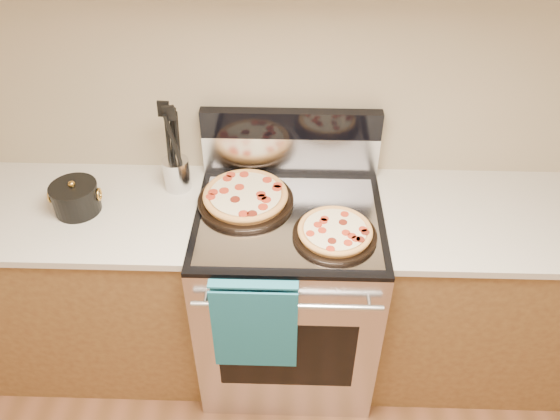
{
  "coord_description": "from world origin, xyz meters",
  "views": [
    {
      "loc": [
        0.02,
        -0.04,
        2.32
      ],
      "look_at": [
        -0.03,
        1.55,
        1.03
      ],
      "focal_mm": 35.0,
      "sensor_mm": 36.0,
      "label": 1
    }
  ],
  "objects_px": {
    "range_body": "(288,294)",
    "saucepan": "(76,199)",
    "pepperoni_pizza_front": "(335,232)",
    "utensil_crock": "(177,174)",
    "pepperoni_pizza_back": "(246,197)"
  },
  "relations": [
    {
      "from": "saucepan",
      "to": "range_body",
      "type": "bearing_deg",
      "value": -1.23
    },
    {
      "from": "pepperoni_pizza_back",
      "to": "range_body",
      "type": "bearing_deg",
      "value": -21.25
    },
    {
      "from": "saucepan",
      "to": "pepperoni_pizza_back",
      "type": "bearing_deg",
      "value": 4.32
    },
    {
      "from": "range_body",
      "to": "pepperoni_pizza_back",
      "type": "relative_size",
      "value": 2.32
    },
    {
      "from": "range_body",
      "to": "pepperoni_pizza_front",
      "type": "distance_m",
      "value": 0.54
    },
    {
      "from": "pepperoni_pizza_front",
      "to": "saucepan",
      "type": "distance_m",
      "value": 1.05
    },
    {
      "from": "range_body",
      "to": "saucepan",
      "type": "bearing_deg",
      "value": 178.77
    },
    {
      "from": "range_body",
      "to": "saucepan",
      "type": "distance_m",
      "value": 1.0
    },
    {
      "from": "range_body",
      "to": "pepperoni_pizza_back",
      "type": "distance_m",
      "value": 0.54
    },
    {
      "from": "range_body",
      "to": "pepperoni_pizza_back",
      "type": "bearing_deg",
      "value": 158.75
    },
    {
      "from": "range_body",
      "to": "pepperoni_pizza_front",
      "type": "height_order",
      "value": "pepperoni_pizza_front"
    },
    {
      "from": "pepperoni_pizza_back",
      "to": "pepperoni_pizza_front",
      "type": "xyz_separation_m",
      "value": [
        0.36,
        -0.2,
        -0.0
      ]
    },
    {
      "from": "pepperoni_pizza_back",
      "to": "utensil_crock",
      "type": "bearing_deg",
      "value": 158.96
    },
    {
      "from": "utensil_crock",
      "to": "saucepan",
      "type": "relative_size",
      "value": 0.76
    },
    {
      "from": "utensil_crock",
      "to": "range_body",
      "type": "bearing_deg",
      "value": -21.12
    }
  ]
}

